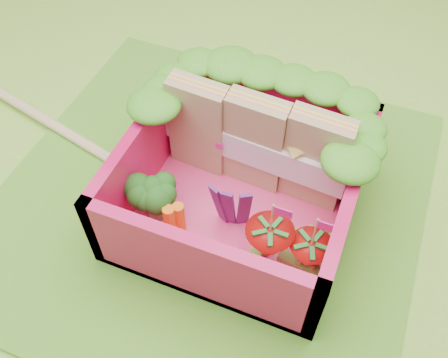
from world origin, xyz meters
TOP-DOWN VIEW (x-y plane):
  - ground at (0.00, 0.00)m, footprint 14.00×14.00m
  - placemat at (0.00, 0.00)m, footprint 2.60×2.60m
  - bento_floor at (0.21, -0.01)m, footprint 1.30×1.30m
  - bento_box at (0.21, -0.01)m, footprint 1.30×1.30m
  - lettuce_ruffle at (0.21, 0.42)m, footprint 1.43×0.77m
  - sandwich_stack at (0.22, 0.23)m, footprint 1.18×0.25m
  - broccoli at (-0.23, -0.27)m, footprint 0.33×0.33m
  - carrot_sticks at (-0.07, -0.34)m, footprint 0.10×0.12m
  - purple_wedges at (0.21, -0.18)m, footprint 0.22×0.07m
  - strawberry_left at (0.49, -0.30)m, footprint 0.27×0.27m
  - strawberry_right at (0.71, -0.28)m, footprint 0.24×0.24m
  - snap_peas at (0.61, -0.24)m, footprint 0.56×0.58m
  - chopsticks at (-0.92, 0.07)m, footprint 2.37×0.62m

SIDE VIEW (x-z plane):
  - ground at x=0.00m, z-range 0.00..0.00m
  - placemat at x=0.00m, z-range 0.00..0.03m
  - chopsticks at x=-0.92m, z-range 0.03..0.08m
  - bento_floor at x=0.21m, z-range 0.03..0.08m
  - snap_peas at x=0.61m, z-range 0.08..0.13m
  - carrot_sticks at x=-0.07m, z-range 0.07..0.33m
  - strawberry_right at x=0.71m, z-range -0.03..0.45m
  - strawberry_left at x=0.49m, z-range -0.03..0.48m
  - purple_wedges at x=0.21m, z-range 0.08..0.46m
  - broccoli at x=-0.23m, z-range 0.14..0.41m
  - bento_box at x=0.21m, z-range 0.03..0.58m
  - sandwich_stack at x=0.22m, z-range 0.07..0.72m
  - lettuce_ruffle at x=0.21m, z-range 0.58..0.69m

